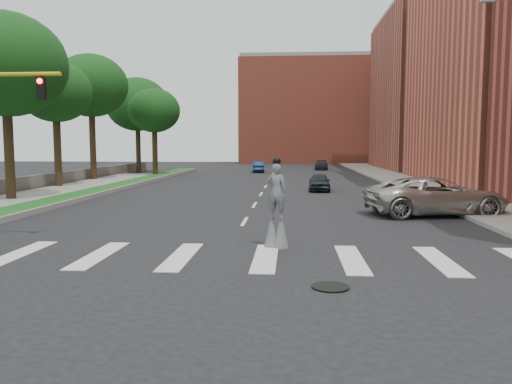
{
  "coord_description": "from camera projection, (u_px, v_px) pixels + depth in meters",
  "views": [
    {
      "loc": [
        2.05,
        -13.73,
        3.43
      ],
      "look_at": [
        0.79,
        4.06,
        1.7
      ],
      "focal_mm": 35.0,
      "sensor_mm": 36.0,
      "label": 1
    }
  ],
  "objects": [
    {
      "name": "sidewalk_right",
      "position": [
        428.0,
        188.0,
        38.04
      ],
      "size": [
        5.0,
        90.0,
        0.18
      ],
      "primitive_type": "cube",
      "color": "gray",
      "rests_on": "ground"
    },
    {
      "name": "ground_plane",
      "position": [
        218.0,
        265.0,
        14.11
      ],
      "size": [
        160.0,
        160.0,
        0.0
      ],
      "primitive_type": "plane",
      "color": "black",
      "rests_on": "ground"
    },
    {
      "name": "tree_4",
      "position": [
        91.0,
        86.0,
        45.19
      ],
      "size": [
        6.65,
        6.65,
        11.51
      ],
      "color": "black",
      "rests_on": "ground"
    },
    {
      "name": "tree_2",
      "position": [
        5.0,
        65.0,
        29.01
      ],
      "size": [
        7.1,
        7.1,
        11.05
      ],
      "color": "black",
      "rests_on": "ground"
    },
    {
      "name": "building_backdrop",
      "position": [
        313.0,
        113.0,
        90.26
      ],
      "size": [
        26.0,
        14.0,
        18.0
      ],
      "primitive_type": "cube",
      "color": "#C9553F",
      "rests_on": "ground"
    },
    {
      "name": "suv_crossing",
      "position": [
        436.0,
        196.0,
        23.98
      ],
      "size": [
        7.1,
        4.22,
        1.85
      ],
      "primitive_type": "imported",
      "rotation": [
        0.0,
        0.0,
        1.75
      ],
      "color": "#B9B6AF",
      "rests_on": "ground"
    },
    {
      "name": "median_curb",
      "position": [
        111.0,
        191.0,
        34.69
      ],
      "size": [
        0.2,
        60.0,
        0.28
      ],
      "primitive_type": "cube",
      "color": "gray",
      "rests_on": "ground"
    },
    {
      "name": "car_mid",
      "position": [
        258.0,
        167.0,
        59.98
      ],
      "size": [
        1.68,
        4.03,
        1.3
      ],
      "primitive_type": "imported",
      "rotation": [
        0.0,
        0.0,
        3.22
      ],
      "color": "navy",
      "rests_on": "ground"
    },
    {
      "name": "tree_6",
      "position": [
        154.0,
        111.0,
        51.57
      ],
      "size": [
        5.36,
        5.36,
        9.13
      ],
      "color": "black",
      "rests_on": "ground"
    },
    {
      "name": "grass_median",
      "position": [
        97.0,
        191.0,
        34.76
      ],
      "size": [
        2.0,
        60.0,
        0.25
      ],
      "primitive_type": "cube",
      "color": "#164E19",
      "rests_on": "ground"
    },
    {
      "name": "stilt_performer",
      "position": [
        277.0,
        211.0,
        16.43
      ],
      "size": [
        0.82,
        0.64,
        2.99
      ],
      "rotation": [
        0.0,
        0.0,
        2.82
      ],
      "color": "black",
      "rests_on": "ground"
    },
    {
      "name": "tree_5",
      "position": [
        137.0,
        105.0,
        57.6
      ],
      "size": [
        7.24,
        7.24,
        11.03
      ],
      "color": "black",
      "rests_on": "ground"
    },
    {
      "name": "car_near",
      "position": [
        319.0,
        182.0,
        36.33
      ],
      "size": [
        1.62,
        3.78,
        1.27
      ],
      "primitive_type": "imported",
      "rotation": [
        0.0,
        0.0,
        -0.03
      ],
      "color": "black",
      "rests_on": "ground"
    },
    {
      "name": "stone_wall",
      "position": [
        35.0,
        182.0,
        37.1
      ],
      "size": [
        0.5,
        56.0,
        1.1
      ],
      "primitive_type": "cube",
      "color": "#555049",
      "rests_on": "ground"
    },
    {
      "name": "manhole",
      "position": [
        330.0,
        287.0,
        11.91
      ],
      "size": [
        0.9,
        0.9,
        0.04
      ],
      "primitive_type": "cylinder",
      "color": "black",
      "rests_on": "ground"
    },
    {
      "name": "tree_3",
      "position": [
        55.0,
        92.0,
        37.85
      ],
      "size": [
        5.45,
        5.45,
        9.69
      ],
      "color": "black",
      "rests_on": "ground"
    },
    {
      "name": "building_far",
      "position": [
        444.0,
        93.0,
        65.21
      ],
      "size": [
        16.0,
        22.0,
        20.0
      ],
      "primitive_type": "cube",
      "color": "#A74D3D",
      "rests_on": "ground"
    },
    {
      "name": "car_far",
      "position": [
        321.0,
        165.0,
        65.56
      ],
      "size": [
        2.0,
        4.33,
        1.22
      ],
      "primitive_type": "imported",
      "rotation": [
        0.0,
        0.0,
        -0.07
      ],
      "color": "black",
      "rests_on": "ground"
    }
  ]
}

